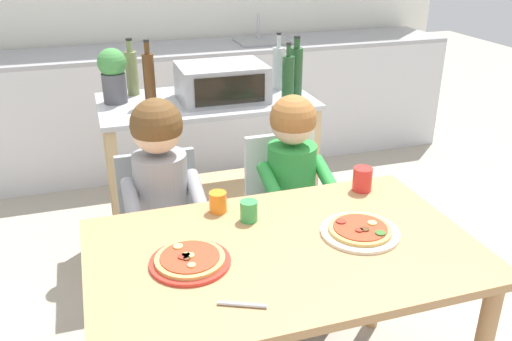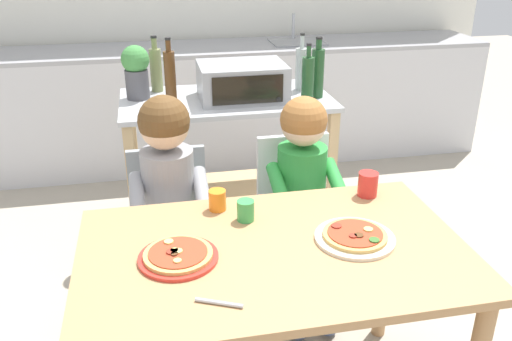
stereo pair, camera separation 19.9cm
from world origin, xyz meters
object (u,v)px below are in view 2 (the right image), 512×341
Objects in this scene: dining_chair_left at (171,227)px; pizza_plate_cream at (355,237)px; bottle_squat_spirits at (308,79)px; bottle_clear_vinegar at (301,68)px; drinking_cup_orange at (217,200)px; kitchen_island_cart at (227,147)px; bottle_tall_green_wine at (156,69)px; bottle_brown_beer at (318,72)px; toaster_oven at (242,81)px; serving_spoon at (219,303)px; potted_herb_plant at (136,70)px; bottle_slim_sauce at (170,75)px; dining_chair_right at (297,209)px; dining_table at (274,276)px; child_in_grey_shirt at (169,191)px; drinking_cup_red at (368,184)px; drinking_cup_green at (246,210)px; child_in_green_shirt at (305,181)px; pizza_plate_red_rimmed at (178,256)px.

dining_chair_left is 0.93m from pizza_plate_cream.
bottle_clear_vinegar is at bearing 81.84° from bottle_squat_spirits.
bottle_squat_spirits reaches higher than drinking_cup_orange.
kitchen_island_cart reaches higher than dining_chair_left.
bottle_tall_green_wine is 0.88m from bottle_brown_beer.
toaster_oven reaches higher than serving_spoon.
potted_herb_plant is 1.13m from drinking_cup_orange.
bottle_slim_sauce is at bearing 112.45° from pizza_plate_cream.
dining_chair_right is (-0.24, -0.51, -0.53)m from bottle_brown_beer.
potted_herb_plant is at bearing 104.32° from drinking_cup_orange.
serving_spoon is (-0.50, -0.25, -0.01)m from pizza_plate_cream.
dining_chair_right is (-0.16, -0.42, -0.52)m from bottle_squat_spirits.
bottle_tall_green_wine reaches higher than dining_table.
child_in_grey_shirt is at bearing -141.25° from bottle_brown_beer.
serving_spoon is at bearing -102.63° from toaster_oven.
bottle_slim_sauce reaches higher than serving_spoon.
bottle_squat_spirits is (0.32, -0.14, 0.03)m from toaster_oven.
bottle_brown_beer is at bearing 63.34° from serving_spoon.
drinking_cup_red is (0.59, -0.00, 0.01)m from drinking_cup_orange.
drinking_cup_green is at bearing -48.43° from drinking_cup_orange.
potted_herb_plant is at bearing 131.62° from child_in_green_shirt.
bottle_tall_green_wine is at bearing 90.01° from pizza_plate_red_rimmed.
drinking_cup_green is 0.99× the size of drinking_cup_orange.
potted_herb_plant is at bearing 167.93° from toaster_oven.
child_in_green_shirt is (-0.19, -0.77, -0.31)m from bottle_clear_vinegar.
pizza_plate_cream is (0.59, -0.55, 0.04)m from child_in_grey_shirt.
drinking_cup_green is (-0.34, -0.50, 0.30)m from dining_chair_right.
dining_table is at bearing -64.64° from drinking_cup_orange.
bottle_slim_sauce is at bearing -29.61° from potted_herb_plant.
bottle_squat_spirits is 1.38m from pizza_plate_red_rimmed.
toaster_oven is at bearing 97.18° from pizza_plate_cream.
bottle_tall_green_wine reaches higher than potted_herb_plant.
bottle_clear_vinegar is 1.11× the size of potted_herb_plant.
bottle_squat_spirits reaches higher than potted_herb_plant.
serving_spoon is at bearing -113.13° from bottle_clear_vinegar.
serving_spoon is (-0.50, -0.84, 0.06)m from child_in_green_shirt.
kitchen_island_cart is 14.36× the size of drinking_cup_orange.
potted_herb_plant reaches higher than drinking_cup_red.
bottle_brown_beer is at bearing 33.68° from dining_chair_left.
bottle_tall_green_wine is 1.43m from drinking_cup_red.
bottle_tall_green_wine is (-0.35, 0.21, 0.41)m from kitchen_island_cart.
child_in_green_shirt reaches higher than kitchen_island_cart.
pizza_plate_cream is at bearing -97.98° from bottle_squat_spirits.
dining_table is at bearing -78.16° from bottle_tall_green_wine.
child_in_grey_shirt is (0.11, -0.83, -0.31)m from potted_herb_plant.
bottle_tall_green_wine is at bearing 98.06° from drinking_cup_orange.
drinking_cup_green is at bearing -60.40° from dining_chair_left.
drinking_cup_red is at bearing -24.92° from dining_chair_left.
drinking_cup_orange is at bearing 144.16° from pizza_plate_cream.
toaster_oven is 1.48× the size of bottle_tall_green_wine.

